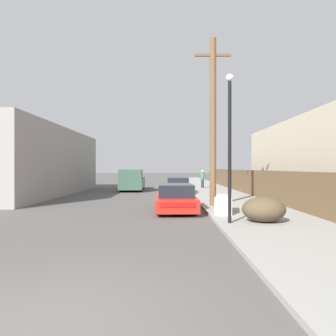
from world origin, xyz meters
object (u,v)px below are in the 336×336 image
object	(u,v)px
street_lamp	(228,137)
brush_pile	(262,209)
parked_sports_car_red	(174,198)
car_parked_mid	(177,186)
pickup_truck	(131,180)
utility_pole	(212,120)
discarded_fridge	(223,204)
pedestrian	(201,179)

from	to	relation	value
street_lamp	brush_pile	xyz separation A→B (m)	(1.22, 0.20, -2.49)
parked_sports_car_red	car_parked_mid	size ratio (longest dim) A/B	1.02
pickup_truck	street_lamp	distance (m)	16.95
parked_sports_car_red	utility_pole	world-z (taller)	utility_pole
discarded_fridge	car_parked_mid	bearing A→B (deg)	111.35
car_parked_mid	discarded_fridge	bearing A→B (deg)	-78.23
parked_sports_car_red	utility_pole	distance (m)	4.33
discarded_fridge	parked_sports_car_red	bearing A→B (deg)	157.82
car_parked_mid	pedestrian	size ratio (longest dim) A/B	2.69
utility_pole	street_lamp	world-z (taller)	utility_pole
parked_sports_car_red	street_lamp	size ratio (longest dim) A/B	0.91
discarded_fridge	pedestrian	xyz separation A→B (m)	(0.87, 15.39, 0.51)
parked_sports_car_red	car_parked_mid	bearing A→B (deg)	85.50
pickup_truck	utility_pole	size ratio (longest dim) A/B	0.69
parked_sports_car_red	street_lamp	xyz separation A→B (m)	(1.77, -3.81, 2.47)
pedestrian	parked_sports_car_red	bearing A→B (deg)	-101.68
discarded_fridge	utility_pole	xyz separation A→B (m)	(-0.13, 2.23, 3.90)
pickup_truck	car_parked_mid	bearing A→B (deg)	136.06
parked_sports_car_red	brush_pile	distance (m)	4.68
parked_sports_car_red	car_parked_mid	distance (m)	8.63
parked_sports_car_red	street_lamp	distance (m)	4.87
car_parked_mid	utility_pole	bearing A→B (deg)	-76.66
pedestrian	brush_pile	bearing A→B (deg)	-89.68
street_lamp	pedestrian	world-z (taller)	street_lamp
car_parked_mid	brush_pile	distance (m)	12.48
car_parked_mid	street_lamp	distance (m)	12.73
pickup_truck	parked_sports_car_red	bearing A→B (deg)	104.15
car_parked_mid	pickup_truck	bearing A→B (deg)	140.69
discarded_fridge	pedestrian	distance (m)	15.43
car_parked_mid	pickup_truck	world-z (taller)	pickup_truck
discarded_fridge	pickup_truck	world-z (taller)	pickup_truck
pedestrian	discarded_fridge	bearing A→B (deg)	-93.24
car_parked_mid	parked_sports_car_red	bearing A→B (deg)	-90.14
pickup_truck	pedestrian	xyz separation A→B (m)	(6.36, 1.82, 0.06)
street_lamp	pedestrian	distance (m)	17.96
pickup_truck	brush_pile	xyz separation A→B (m)	(6.46, -15.78, -0.36)
pickup_truck	brush_pile	bearing A→B (deg)	110.51
brush_pile	pedestrian	bearing A→B (deg)	90.32
street_lamp	pedestrian	bearing A→B (deg)	86.38
car_parked_mid	brush_pile	world-z (taller)	car_parked_mid
parked_sports_car_red	pedestrian	xyz separation A→B (m)	(2.89, 14.00, 0.41)
discarded_fridge	pedestrian	bearing A→B (deg)	99.24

